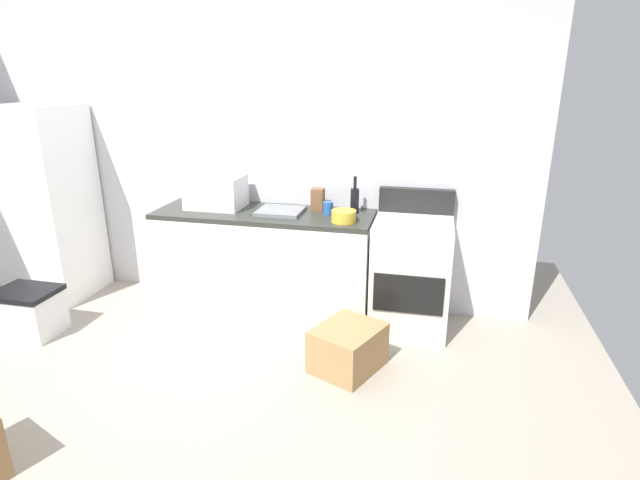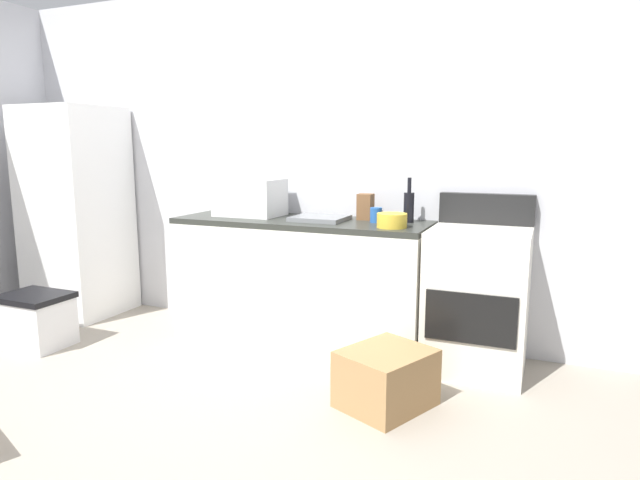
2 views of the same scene
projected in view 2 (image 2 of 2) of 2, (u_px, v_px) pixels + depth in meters
ground_plane at (161, 405)px, 3.00m from camera, size 6.00×6.00×0.00m
wall_back at (284, 160)px, 4.19m from camera, size 5.00×0.10×2.60m
kitchen_counter at (301, 282)px, 3.90m from camera, size 1.80×0.60×0.90m
refrigerator at (77, 212)px, 4.57m from camera, size 0.68×0.66×1.73m
stove_oven at (477, 298)px, 3.43m from camera, size 0.60×0.61×1.10m
microwave at (250, 197)px, 4.02m from camera, size 0.46×0.34×0.27m
sink_basin at (320, 218)px, 3.77m from camera, size 0.36×0.32×0.03m
wine_bottle at (409, 206)px, 3.66m from camera, size 0.07×0.07×0.30m
coffee_mug at (376, 215)px, 3.66m from camera, size 0.08×0.08×0.10m
knife_block at (365, 207)px, 3.80m from camera, size 0.10×0.10×0.18m
mixing_bowl at (392, 220)px, 3.43m from camera, size 0.19×0.19×0.09m
cardboard_box_large at (386, 378)px, 2.97m from camera, size 0.55×0.59×0.32m
storage_bin at (36, 320)px, 3.87m from camera, size 0.46×0.36×0.38m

